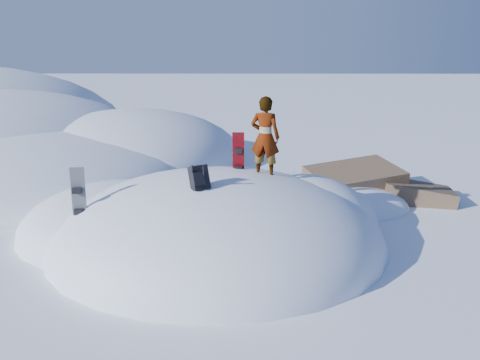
{
  "coord_description": "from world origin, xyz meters",
  "views": [
    {
      "loc": [
        0.58,
        -9.06,
        4.03
      ],
      "look_at": [
        0.48,
        0.3,
        1.31
      ],
      "focal_mm": 35.0,
      "sensor_mm": 36.0,
      "label": 1
    }
  ],
  "objects_px": {
    "snowboard_red": "(238,161)",
    "person": "(265,137)",
    "snowboard_dark": "(79,203)",
    "backpack": "(199,178)"
  },
  "relations": [
    {
      "from": "snowboard_red",
      "to": "person",
      "type": "bearing_deg",
      "value": -28.07
    },
    {
      "from": "snowboard_dark",
      "to": "person",
      "type": "xyz_separation_m",
      "value": [
        3.59,
        1.14,
        1.07
      ]
    },
    {
      "from": "backpack",
      "to": "person",
      "type": "distance_m",
      "value": 1.83
    },
    {
      "from": "snowboard_red",
      "to": "person",
      "type": "distance_m",
      "value": 0.88
    },
    {
      "from": "person",
      "to": "backpack",
      "type": "bearing_deg",
      "value": 61.48
    },
    {
      "from": "snowboard_red",
      "to": "backpack",
      "type": "bearing_deg",
      "value": -113.91
    },
    {
      "from": "snowboard_dark",
      "to": "backpack",
      "type": "relative_size",
      "value": 2.62
    },
    {
      "from": "snowboard_dark",
      "to": "snowboard_red",
      "type": "bearing_deg",
      "value": 19.37
    },
    {
      "from": "backpack",
      "to": "person",
      "type": "xyz_separation_m",
      "value": [
        1.27,
        1.2,
        0.54
      ]
    },
    {
      "from": "snowboard_red",
      "to": "person",
      "type": "height_order",
      "value": "person"
    }
  ]
}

